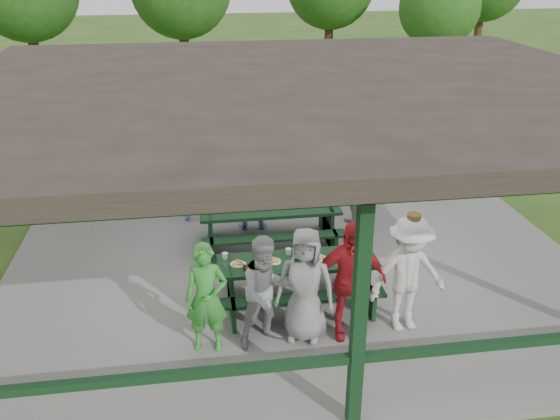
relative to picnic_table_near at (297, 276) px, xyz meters
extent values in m
plane|color=#314F18|center=(0.20, 1.20, -0.57)|extent=(90.00, 90.00, 0.00)
cube|color=slate|center=(0.20, 1.20, -0.52)|extent=(10.00, 8.00, 0.10)
cube|color=black|center=(0.20, -2.60, 1.03)|extent=(0.15, 0.15, 3.00)
cube|color=black|center=(-4.60, 5.00, 1.03)|extent=(0.15, 0.15, 3.00)
cube|color=black|center=(0.20, 5.00, 1.03)|extent=(0.15, 0.15, 3.00)
cube|color=black|center=(5.00, 5.00, 1.03)|extent=(0.15, 0.15, 3.00)
cube|color=black|center=(-2.20, -2.60, 0.43)|extent=(4.65, 0.10, 0.10)
cube|color=black|center=(2.60, -2.60, 0.43)|extent=(4.65, 0.10, 0.10)
cube|color=black|center=(-2.20, 5.00, 0.43)|extent=(4.65, 0.10, 0.10)
cube|color=black|center=(2.60, 5.00, 0.43)|extent=(4.65, 0.10, 0.10)
cube|color=black|center=(0.20, -2.60, 2.43)|extent=(9.80, 0.15, 0.20)
cube|color=black|center=(0.20, 5.00, 2.43)|extent=(9.80, 0.15, 0.20)
cube|color=black|center=(0.20, 1.20, 2.65)|extent=(10.60, 8.60, 0.24)
cube|color=black|center=(0.00, 0.00, 0.25)|extent=(2.43, 0.75, 0.06)
cube|color=black|center=(0.00, -0.55, -0.04)|extent=(2.43, 0.28, 0.05)
cube|color=black|center=(0.00, 0.55, -0.04)|extent=(2.43, 0.28, 0.05)
cube|color=black|center=(-1.04, 0.00, -0.09)|extent=(0.06, 0.70, 0.75)
cube|color=black|center=(1.04, 0.00, -0.09)|extent=(0.06, 0.70, 0.75)
cube|color=black|center=(-1.04, 0.00, -0.24)|extent=(0.06, 1.39, 0.45)
cube|color=black|center=(1.04, 0.00, -0.24)|extent=(0.06, 1.39, 0.45)
cube|color=black|center=(-0.16, 2.00, 0.25)|extent=(2.56, 0.75, 0.06)
cube|color=black|center=(-0.16, 1.45, -0.04)|extent=(2.56, 0.28, 0.05)
cube|color=black|center=(-0.16, 2.55, -0.04)|extent=(2.56, 0.28, 0.05)
cube|color=black|center=(-1.26, 2.00, -0.09)|extent=(0.06, 0.70, 0.75)
cube|color=black|center=(0.94, 2.00, -0.09)|extent=(0.06, 0.70, 0.75)
cube|color=black|center=(-1.26, 2.00, -0.24)|extent=(0.06, 1.39, 0.45)
cube|color=black|center=(0.94, 2.00, -0.24)|extent=(0.06, 1.39, 0.45)
cylinder|color=white|center=(-0.91, 0.00, 0.29)|extent=(0.22, 0.22, 0.01)
torus|color=#A16C39|center=(-0.95, -0.02, 0.31)|extent=(0.10, 0.10, 0.03)
torus|color=#A16C39|center=(-0.87, -0.02, 0.31)|extent=(0.10, 0.10, 0.03)
torus|color=#A16C39|center=(-0.91, 0.04, 0.31)|extent=(0.10, 0.10, 0.03)
cylinder|color=white|center=(-0.37, 0.00, 0.29)|extent=(0.22, 0.22, 0.01)
torus|color=#A16C39|center=(-0.41, -0.02, 0.31)|extent=(0.10, 0.10, 0.03)
torus|color=#A16C39|center=(-0.33, -0.02, 0.31)|extent=(0.10, 0.10, 0.03)
torus|color=#A16C39|center=(-0.37, 0.04, 0.31)|extent=(0.10, 0.10, 0.03)
cylinder|color=white|center=(0.34, 0.00, 0.29)|extent=(0.22, 0.22, 0.01)
torus|color=#A16C39|center=(0.30, -0.02, 0.31)|extent=(0.10, 0.10, 0.03)
torus|color=#A16C39|center=(0.38, -0.02, 0.31)|extent=(0.10, 0.10, 0.03)
torus|color=#A16C39|center=(0.34, 0.04, 0.31)|extent=(0.10, 0.10, 0.03)
cylinder|color=white|center=(1.07, 0.00, 0.29)|extent=(0.22, 0.22, 0.01)
torus|color=#A16C39|center=(1.03, -0.02, 0.31)|extent=(0.10, 0.10, 0.03)
torus|color=#A16C39|center=(1.11, -0.02, 0.31)|extent=(0.10, 0.10, 0.03)
torus|color=#A16C39|center=(1.07, 0.04, 0.31)|extent=(0.10, 0.10, 0.03)
cylinder|color=#381E0F|center=(-0.82, -0.18, 0.33)|extent=(0.06, 0.06, 0.10)
cylinder|color=#381E0F|center=(0.72, -0.18, 0.33)|extent=(0.06, 0.06, 0.10)
cylinder|color=#381E0F|center=(0.88, -0.18, 0.33)|extent=(0.06, 0.06, 0.10)
cylinder|color=#381E0F|center=(1.02, -0.18, 0.33)|extent=(0.06, 0.06, 0.10)
cone|color=white|center=(-1.09, 0.20, 0.33)|extent=(0.09, 0.09, 0.10)
cone|color=white|center=(-0.11, 0.20, 0.33)|extent=(0.09, 0.09, 0.10)
cone|color=white|center=(0.76, 0.20, 0.33)|extent=(0.09, 0.09, 0.10)
imported|color=green|center=(-1.41, -0.94, 0.33)|extent=(0.63, 0.45, 1.59)
imported|color=gray|center=(-0.60, -0.94, 0.35)|extent=(0.95, 0.83, 1.64)
imported|color=gray|center=(-0.05, -0.89, 0.37)|extent=(0.95, 0.77, 1.69)
imported|color=#AC1A23|center=(0.55, -0.93, 0.42)|extent=(1.07, 0.52, 1.78)
imported|color=silver|center=(1.43, -0.88, 0.41)|extent=(1.20, 0.77, 1.76)
cylinder|color=brown|center=(1.43, -0.88, 1.23)|extent=(0.35, 0.35, 0.02)
cylinder|color=brown|center=(1.43, -0.88, 1.29)|extent=(0.21, 0.21, 0.11)
imported|color=#99BBEC|center=(-0.40, 2.84, 0.29)|extent=(1.44, 0.57, 1.51)
imported|color=#4269AE|center=(-1.54, 3.37, 0.45)|extent=(0.67, 0.44, 1.83)
imported|color=gray|center=(1.68, 2.82, 0.30)|extent=(0.80, 0.65, 1.53)
imported|color=silver|center=(3.93, 9.64, 0.14)|extent=(5.42, 3.19, 1.41)
cube|color=navy|center=(-3.45, 9.64, 0.16)|extent=(2.74, 1.73, 0.11)
cube|color=navy|center=(-3.57, 9.01, 0.39)|extent=(2.51, 0.53, 0.36)
cube|color=navy|center=(-3.33, 10.26, 0.39)|extent=(2.51, 0.53, 0.36)
cube|color=navy|center=(-4.71, 9.87, 0.39)|extent=(0.29, 1.26, 0.36)
cube|color=navy|center=(-2.20, 9.40, 0.39)|extent=(0.29, 1.26, 0.36)
cylinder|color=black|center=(-4.39, 9.12, -0.22)|extent=(0.71, 0.29, 0.69)
cylinder|color=yellow|center=(-4.39, 9.12, -0.22)|extent=(0.29, 0.24, 0.25)
cylinder|color=black|center=(-4.13, 10.46, -0.22)|extent=(0.71, 0.29, 0.69)
cylinder|color=yellow|center=(-4.13, 10.46, -0.22)|extent=(0.29, 0.24, 0.25)
cylinder|color=black|center=(-2.78, 8.81, -0.22)|extent=(0.71, 0.29, 0.69)
cylinder|color=yellow|center=(-2.78, 8.81, -0.22)|extent=(0.29, 0.24, 0.25)
cylinder|color=black|center=(-2.52, 10.15, -0.22)|extent=(0.71, 0.29, 0.69)
cylinder|color=yellow|center=(-2.52, 10.15, -0.22)|extent=(0.29, 0.24, 0.25)
cube|color=navy|center=(-1.75, 9.31, 0.07)|extent=(0.91, 0.24, 0.07)
cone|color=#F2590C|center=(-4.75, 9.88, 0.48)|extent=(0.09, 0.36, 0.36)
cylinder|color=#372216|center=(-6.99, 15.15, 0.88)|extent=(0.36, 0.36, 2.89)
cylinder|color=#372216|center=(-1.62, 15.28, 0.87)|extent=(0.36, 0.36, 2.87)
cylinder|color=#372216|center=(4.41, 17.45, 0.85)|extent=(0.36, 0.36, 2.84)
cylinder|color=#372216|center=(7.86, 14.26, 0.60)|extent=(0.36, 0.36, 2.34)
sphere|color=#1D4D14|center=(7.86, 14.26, 2.62)|extent=(3.00, 3.00, 3.00)
cylinder|color=#372216|center=(11.78, 18.85, 0.88)|extent=(0.36, 0.36, 2.90)
camera|label=1|loc=(-1.43, -7.79, 4.63)|focal=38.00mm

